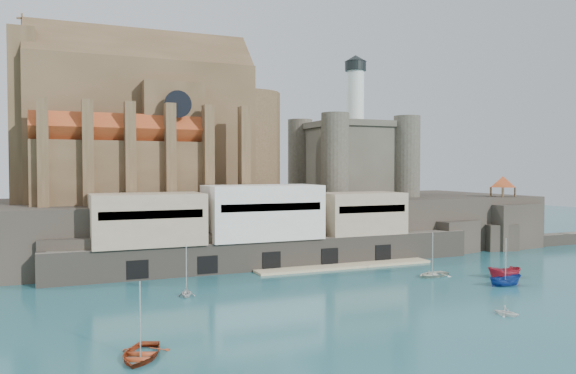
# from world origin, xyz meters

# --- Properties ---
(ground) EXTENTS (300.00, 300.00, 0.00)m
(ground) POSITION_xyz_m (0.00, 0.00, 0.00)
(ground) COLOR #1B535C
(ground) RESTS_ON ground
(promontory) EXTENTS (100.00, 36.00, 10.00)m
(promontory) POSITION_xyz_m (-0.19, 39.37, 4.92)
(promontory) COLOR black
(promontory) RESTS_ON ground
(quay) EXTENTS (70.00, 12.00, 13.05)m
(quay) POSITION_xyz_m (-10.19, 23.07, 6.07)
(quay) COLOR #62594E
(quay) RESTS_ON ground
(church) EXTENTS (47.00, 25.93, 30.51)m
(church) POSITION_xyz_m (-24.13, 41.85, 22.13)
(church) COLOR #513C25
(church) RESTS_ON promontory
(castle_keep) EXTENTS (21.20, 21.20, 29.30)m
(castle_keep) POSITION_xyz_m (16.08, 41.08, 18.31)
(castle_keep) COLOR #413E33
(castle_keep) RESTS_ON promontory
(rock_outcrop) EXTENTS (14.50, 10.50, 8.70)m
(rock_outcrop) POSITION_xyz_m (42.00, 25.84, 4.02)
(rock_outcrop) COLOR black
(rock_outcrop) RESTS_ON ground
(pavilion) EXTENTS (6.40, 6.40, 5.40)m
(pavilion) POSITION_xyz_m (42.00, 26.00, 12.73)
(pavilion) COLOR #513C25
(pavilion) RESTS_ON rock_outcrop
(boat_0) EXTENTS (4.55, 2.85, 6.16)m
(boat_0) POSITION_xyz_m (-34.24, -12.94, 0.00)
(boat_0) COLOR #9F3A1A
(boat_0) RESTS_ON ground
(boat_1) EXTENTS (2.66, 2.17, 2.67)m
(boat_1) POSITION_xyz_m (3.75, -14.52, 0.00)
(boat_1) COLOR white
(boat_1) RESTS_ON ground
(boat_2) EXTENTS (2.02, 1.98, 4.73)m
(boat_2) POSITION_xyz_m (14.86, -2.92, 0.00)
(boat_2) COLOR navy
(boat_2) RESTS_ON ground
(boat_4) EXTENTS (2.87, 2.19, 2.94)m
(boat_4) POSITION_xyz_m (-25.78, 7.63, 0.00)
(boat_4) COLOR silver
(boat_4) RESTS_ON ground
(boat_5) EXTENTS (2.30, 2.26, 5.12)m
(boat_5) POSITION_xyz_m (18.84, 1.37, 0.00)
(boat_5) COLOR maroon
(boat_5) RESTS_ON ground
(boat_6) EXTENTS (2.09, 4.20, 5.65)m
(boat_6) POSITION_xyz_m (9.98, 6.27, 0.00)
(boat_6) COLOR beige
(boat_6) RESTS_ON ground
(boat_7) EXTENTS (2.82, 2.30, 2.83)m
(boat_7) POSITION_xyz_m (18.74, 1.56, 0.00)
(boat_7) COLOR #1B4DA0
(boat_7) RESTS_ON ground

